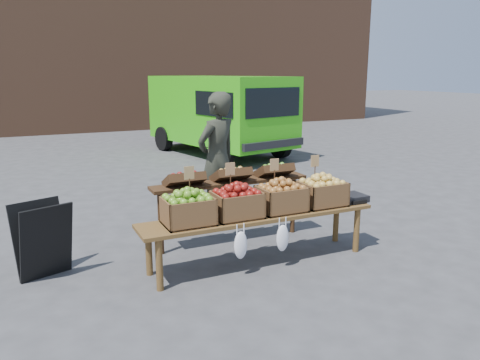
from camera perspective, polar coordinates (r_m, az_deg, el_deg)
name	(u,v)px	position (r m, az deg, el deg)	size (l,w,h in m)	color
ground	(285,265)	(5.31, 5.47, -10.29)	(80.00, 80.00, 0.00)	#424244
delivery_van	(219,116)	(12.20, -2.55, 7.83)	(2.04, 4.46, 2.00)	#31BA12
vendor	(217,159)	(6.45, -2.79, 2.52)	(0.67, 0.44, 1.84)	#2A2C22
chalkboard_sign	(43,240)	(5.28, -22.89, -6.73)	(0.53, 0.29, 0.81)	black
back_table	(231,202)	(5.79, -1.11, -2.76)	(2.10, 0.44, 1.04)	#352010
display_bench	(259,238)	(5.26, 2.35, -7.12)	(2.70, 0.56, 0.57)	brown
crate_golden_apples	(188,211)	(4.81, -6.36, -3.78)	(0.50, 0.40, 0.28)	#42791A
crate_russet_pears	(237,205)	(5.01, -0.40, -3.03)	(0.50, 0.40, 0.28)	#6C0903
crate_red_apples	(281,199)	(5.26, 5.05, -2.31)	(0.50, 0.40, 0.28)	#A55F29
crate_green_apples	(322,194)	(5.55, 9.96, -1.64)	(0.50, 0.40, 0.28)	gold
weighing_scale	(351,198)	(5.82, 13.35, -2.12)	(0.34, 0.30, 0.08)	black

